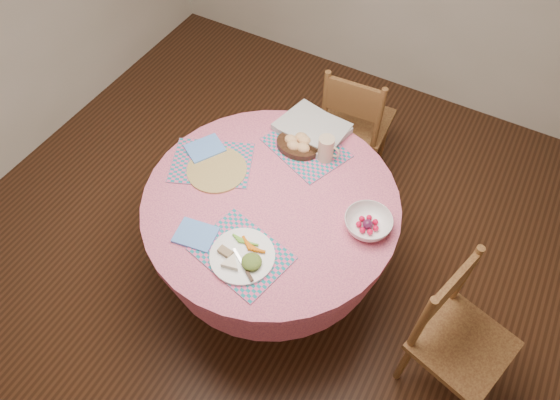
{
  "coord_description": "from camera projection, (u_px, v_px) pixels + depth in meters",
  "views": [
    {
      "loc": [
        0.74,
        -1.22,
        2.65
      ],
      "look_at": [
        0.05,
        0.0,
        0.78
      ],
      "focal_mm": 32.0,
      "sensor_mm": 36.0,
      "label": 1
    }
  ],
  "objects": [
    {
      "name": "ground",
      "position": [
        273.0,
        275.0,
        2.98
      ],
      "size": [
        4.0,
        4.0,
        0.0
      ],
      "primitive_type": "plane",
      "color": "#331C0F",
      "rests_on": "ground"
    },
    {
      "name": "napkin_far",
      "position": [
        205.0,
        148.0,
        2.56
      ],
      "size": [
        0.21,
        0.23,
        0.01
      ],
      "primitive_type": "cube",
      "rotation": [
        0.0,
        0.0,
        1.03
      ],
      "color": "#5A91E8",
      "rests_on": "placemat_left"
    },
    {
      "name": "dinner_plate",
      "position": [
        243.0,
        257.0,
        2.17
      ],
      "size": [
        0.29,
        0.29,
        0.05
      ],
      "rotation": [
        0.0,
        0.0,
        -0.11
      ],
      "color": "white",
      "rests_on": "placemat_front"
    },
    {
      "name": "dining_table",
      "position": [
        271.0,
        223.0,
        2.53
      ],
      "size": [
        1.24,
        1.24,
        0.75
      ],
      "color": "#E96C80",
      "rests_on": "ground"
    },
    {
      "name": "room_envelope",
      "position": [
        266.0,
        20.0,
        1.61
      ],
      "size": [
        4.01,
        4.01,
        2.71
      ],
      "color": "silver",
      "rests_on": "ground"
    },
    {
      "name": "latte_mug",
      "position": [
        326.0,
        149.0,
        2.47
      ],
      "size": [
        0.12,
        0.08,
        0.14
      ],
      "color": "#C9AD8A",
      "rests_on": "placemat_back"
    },
    {
      "name": "chair_back",
      "position": [
        355.0,
        121.0,
        3.12
      ],
      "size": [
        0.43,
        0.41,
        0.87
      ],
      "rotation": [
        0.0,
        0.0,
        3.2
      ],
      "color": "brown",
      "rests_on": "ground"
    },
    {
      "name": "napkin_near",
      "position": [
        196.0,
        235.0,
        2.25
      ],
      "size": [
        0.2,
        0.17,
        0.01
      ],
      "primitive_type": "cube",
      "rotation": [
        0.0,
        0.0,
        0.17
      ],
      "color": "#5A91E8",
      "rests_on": "dining_table"
    },
    {
      "name": "bread_bowl",
      "position": [
        298.0,
        144.0,
        2.55
      ],
      "size": [
        0.23,
        0.23,
        0.08
      ],
      "color": "black",
      "rests_on": "placemat_back"
    },
    {
      "name": "placemat_left",
      "position": [
        212.0,
        163.0,
        2.51
      ],
      "size": [
        0.49,
        0.43,
        0.01
      ],
      "primitive_type": "cube",
      "rotation": [
        0.0,
        0.0,
        0.41
      ],
      "color": "#177883",
      "rests_on": "dining_table"
    },
    {
      "name": "chair_right",
      "position": [
        456.0,
        335.0,
        2.28
      ],
      "size": [
        0.49,
        0.5,
        0.88
      ],
      "rotation": [
        0.0,
        0.0,
        1.29
      ],
      "color": "brown",
      "rests_on": "ground"
    },
    {
      "name": "placemat_front",
      "position": [
        242.0,
        253.0,
        2.2
      ],
      "size": [
        0.46,
        0.38,
        0.01
      ],
      "primitive_type": "cube",
      "rotation": [
        0.0,
        0.0,
        -0.22
      ],
      "color": "#177883",
      "rests_on": "dining_table"
    },
    {
      "name": "wicker_trivet",
      "position": [
        217.0,
        170.0,
        2.48
      ],
      "size": [
        0.3,
        0.3,
        0.01
      ],
      "primitive_type": "cylinder",
      "color": "olive",
      "rests_on": "dining_table"
    },
    {
      "name": "newspaper_stack",
      "position": [
        312.0,
        128.0,
        2.63
      ],
      "size": [
        0.39,
        0.34,
        0.04
      ],
      "rotation": [
        0.0,
        0.0,
        -0.22
      ],
      "color": "silver",
      "rests_on": "dining_table"
    },
    {
      "name": "placemat_back",
      "position": [
        306.0,
        148.0,
        2.58
      ],
      "size": [
        0.48,
        0.43,
        0.01
      ],
      "primitive_type": "cube",
      "rotation": [
        0.0,
        0.0,
        -0.38
      ],
      "color": "#177883",
      "rests_on": "dining_table"
    },
    {
      "name": "fruit_bowl",
      "position": [
        368.0,
        223.0,
        2.25
      ],
      "size": [
        0.26,
        0.26,
        0.07
      ],
      "rotation": [
        0.0,
        0.0,
        -0.19
      ],
      "color": "white",
      "rests_on": "dining_table"
    }
  ]
}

